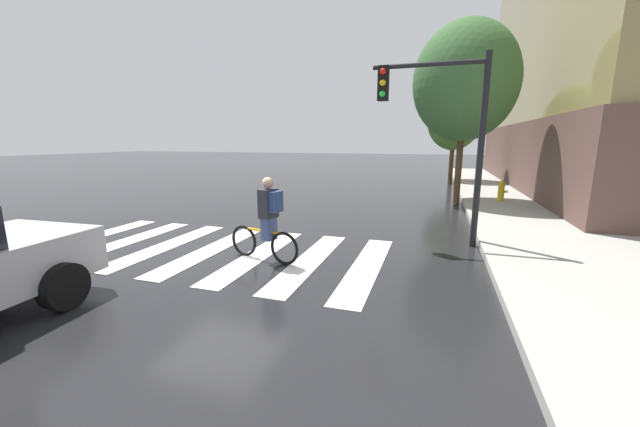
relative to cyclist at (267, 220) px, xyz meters
name	(u,v)px	position (x,y,z in m)	size (l,w,h in m)	color
ground_plane	(218,251)	(-1.37, 0.27, -0.84)	(120.00, 120.00, 0.00)	black
crosswalk_stripes	(211,250)	(-1.54, 0.27, -0.84)	(7.51, 3.78, 0.01)	silver
cyclist	(267,220)	(0.00, 0.00, 0.00)	(1.68, 0.47, 1.69)	black
traffic_light_near	(443,118)	(3.17, 2.37, 2.02)	(2.47, 0.28, 4.20)	black
fire_hydrant	(501,191)	(5.47, 8.55, -0.31)	(0.33, 0.22, 0.78)	gold
street_tree_near	(465,82)	(3.91, 8.53, 3.64)	(3.73, 3.73, 6.64)	#4C3823
street_tree_mid	(454,120)	(3.90, 15.90, 2.66)	(2.92, 2.92, 5.20)	#4C3823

